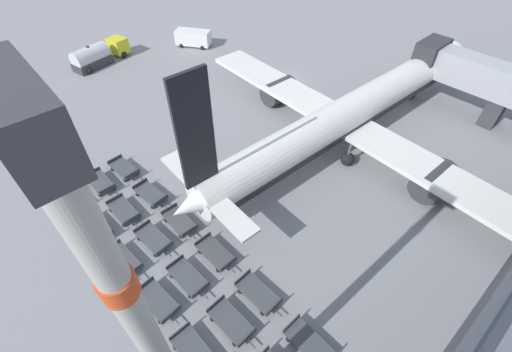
% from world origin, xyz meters
% --- Properties ---
extents(ground_plane, '(500.00, 500.00, 0.00)m').
position_xyz_m(ground_plane, '(0.00, 0.00, 0.00)').
color(ground_plane, gray).
extents(airplane, '(38.23, 41.10, 13.44)m').
position_xyz_m(airplane, '(12.77, -4.03, 3.03)').
color(airplane, white).
rests_on(airplane, ground_plane).
extents(fuel_tanker_primary, '(4.48, 8.43, 3.02)m').
position_xyz_m(fuel_tanker_primary, '(-20.34, -16.44, 1.25)').
color(fuel_tanker_primary, yellow).
rests_on(fuel_tanker_primary, ground_plane).
extents(service_van, '(5.38, 4.72, 2.29)m').
position_xyz_m(service_van, '(-16.66, -3.11, 1.25)').
color(service_van, white).
rests_on(service_van, ground_plane).
extents(baggage_dolly_row_near_col_a, '(3.86, 1.89, 0.92)m').
position_xyz_m(baggage_dolly_row_near_col_a, '(2.65, -28.77, 0.48)').
color(baggage_dolly_row_near_col_a, '#424449').
rests_on(baggage_dolly_row_near_col_a, ground_plane).
extents(baggage_dolly_row_near_col_b, '(3.85, 1.85, 0.92)m').
position_xyz_m(baggage_dolly_row_near_col_b, '(7.19, -28.50, 0.48)').
color(baggage_dolly_row_near_col_b, '#424449').
rests_on(baggage_dolly_row_near_col_b, ground_plane).
extents(baggage_dolly_row_near_col_c, '(3.85, 1.86, 0.92)m').
position_xyz_m(baggage_dolly_row_near_col_c, '(11.39, -28.21, 0.48)').
color(baggage_dolly_row_near_col_c, '#424449').
rests_on(baggage_dolly_row_near_col_c, ground_plane).
extents(baggage_dolly_row_near_col_d, '(3.86, 1.88, 0.92)m').
position_xyz_m(baggage_dolly_row_near_col_d, '(15.83, -27.87, 0.48)').
color(baggage_dolly_row_near_col_d, '#424449').
rests_on(baggage_dolly_row_near_col_d, ground_plane).
extents(baggage_dolly_row_near_col_e, '(3.81, 1.71, 0.92)m').
position_xyz_m(baggage_dolly_row_near_col_e, '(20.07, -27.83, 0.48)').
color(baggage_dolly_row_near_col_e, '#424449').
rests_on(baggage_dolly_row_near_col_e, ground_plane).
extents(baggage_dolly_row_mid_a_col_a, '(3.82, 1.74, 0.92)m').
position_xyz_m(baggage_dolly_row_mid_a_col_a, '(2.61, -26.13, 0.48)').
color(baggage_dolly_row_mid_a_col_a, '#424449').
rests_on(baggage_dolly_row_mid_a_col_a, ground_plane).
extents(baggage_dolly_row_mid_a_col_b, '(3.82, 1.75, 0.92)m').
position_xyz_m(baggage_dolly_row_mid_a_col_b, '(7.06, -26.05, 0.48)').
color(baggage_dolly_row_mid_a_col_b, '#424449').
rests_on(baggage_dolly_row_mid_a_col_b, ground_plane).
extents(baggage_dolly_row_mid_a_col_c, '(3.85, 1.87, 0.92)m').
position_xyz_m(baggage_dolly_row_mid_a_col_c, '(11.20, -25.60, 0.48)').
color(baggage_dolly_row_mid_a_col_c, '#424449').
rests_on(baggage_dolly_row_mid_a_col_c, ground_plane).
extents(baggage_dolly_row_mid_a_col_d, '(3.84, 1.79, 0.92)m').
position_xyz_m(baggage_dolly_row_mid_a_col_d, '(15.69, -25.41, 0.48)').
color(baggage_dolly_row_mid_a_col_d, '#424449').
rests_on(baggage_dolly_row_mid_a_col_d, ground_plane).
extents(baggage_dolly_row_mid_a_col_e, '(3.83, 1.78, 0.92)m').
position_xyz_m(baggage_dolly_row_mid_a_col_e, '(20.12, -25.06, 0.48)').
color(baggage_dolly_row_mid_a_col_e, '#424449').
rests_on(baggage_dolly_row_mid_a_col_e, ground_plane).
extents(baggage_dolly_row_mid_b_col_a, '(3.86, 1.88, 0.92)m').
position_xyz_m(baggage_dolly_row_mid_b_col_a, '(2.32, -23.72, 0.48)').
color(baggage_dolly_row_mid_b_col_a, '#424449').
rests_on(baggage_dolly_row_mid_b_col_a, ground_plane).
extents(baggage_dolly_row_mid_b_col_b, '(3.86, 1.91, 0.92)m').
position_xyz_m(baggage_dolly_row_mid_b_col_b, '(6.85, -23.45, 0.48)').
color(baggage_dolly_row_mid_b_col_b, '#424449').
rests_on(baggage_dolly_row_mid_b_col_b, ground_plane).
extents(baggage_dolly_row_mid_b_col_c, '(3.81, 1.69, 0.92)m').
position_xyz_m(baggage_dolly_row_mid_b_col_c, '(11.07, -23.18, 0.48)').
color(baggage_dolly_row_mid_b_col_c, '#424449').
rests_on(baggage_dolly_row_mid_b_col_c, ground_plane).
extents(baggage_dolly_row_mid_b_col_d, '(3.83, 1.76, 0.92)m').
position_xyz_m(baggage_dolly_row_mid_b_col_d, '(15.37, -22.77, 0.48)').
color(baggage_dolly_row_mid_b_col_d, '#424449').
rests_on(baggage_dolly_row_mid_b_col_d, ground_plane).
extents(baggage_dolly_row_mid_b_col_e, '(3.84, 1.80, 0.92)m').
position_xyz_m(baggage_dolly_row_mid_b_col_e, '(19.82, -22.50, 0.48)').
color(baggage_dolly_row_mid_b_col_e, '#424449').
rests_on(baggage_dolly_row_mid_b_col_e, ground_plane).
extents(baggage_dolly_row_mid_b_col_f, '(3.81, 1.72, 0.92)m').
position_xyz_m(baggage_dolly_row_mid_b_col_f, '(24.31, -22.29, 0.48)').
color(baggage_dolly_row_mid_b_col_f, '#424449').
rests_on(baggage_dolly_row_mid_b_col_f, ground_plane).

